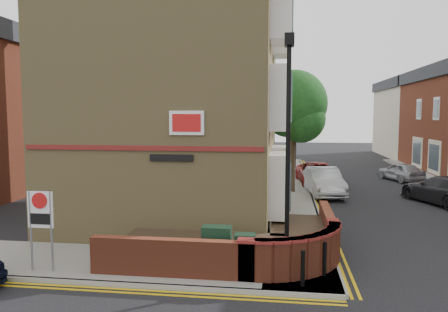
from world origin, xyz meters
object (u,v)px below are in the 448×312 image
lamppost (288,154)px  utility_cabinet_large (217,248)px  zone_sign (41,216)px  silver_car_near (324,182)px

lamppost → utility_cabinet_large: size_ratio=5.25×
lamppost → zone_sign: 6.85m
utility_cabinet_large → zone_sign: bearing=-170.3°
silver_car_near → utility_cabinet_large: bearing=-114.6°
lamppost → silver_car_near: size_ratio=1.39×
utility_cabinet_large → zone_sign: 4.86m
utility_cabinet_large → silver_car_near: bearing=72.3°
lamppost → zone_sign: bearing=-173.9°
utility_cabinet_large → silver_car_near: (3.96, 12.43, 0.03)m
zone_sign → silver_car_near: bearing=56.8°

